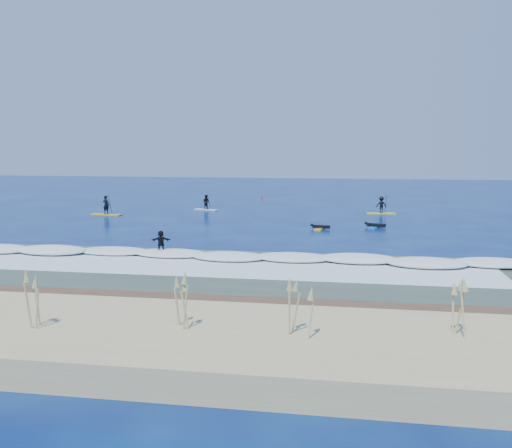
% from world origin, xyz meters
% --- Properties ---
extents(ground, '(160.00, 160.00, 0.00)m').
position_xyz_m(ground, '(0.00, 0.00, 0.00)').
color(ground, '#040E4E').
rests_on(ground, ground).
extents(dune, '(90.00, 7.00, 2.00)m').
position_xyz_m(dune, '(0.00, -27.00, 0.00)').
color(dune, tan).
rests_on(dune, ground).
extents(wet_sand_strip, '(90.00, 5.00, 0.08)m').
position_xyz_m(wet_sand_strip, '(0.00, -21.50, 0.00)').
color(wet_sand_strip, '#442E1F').
rests_on(wet_sand_strip, ground).
extents(shallow_water, '(90.00, 13.00, 0.01)m').
position_xyz_m(shallow_water, '(0.00, -14.00, 0.01)').
color(shallow_water, '#344638').
rests_on(shallow_water, ground).
extents(breaking_wave, '(40.00, 6.00, 0.30)m').
position_xyz_m(breaking_wave, '(0.00, -10.00, 0.00)').
color(breaking_wave, white).
rests_on(breaking_wave, ground).
extents(whitewater, '(34.00, 5.00, 0.02)m').
position_xyz_m(whitewater, '(0.00, -13.00, 0.00)').
color(whitewater, silver).
rests_on(whitewater, ground).
extents(dune_grass, '(40.00, 4.00, 1.70)m').
position_xyz_m(dune_grass, '(0.00, -27.00, 1.85)').
color(dune_grass, tan).
rests_on(dune_grass, dune).
extents(sup_paddler_left, '(3.44, 1.42, 2.34)m').
position_xyz_m(sup_paddler_left, '(-16.39, 10.11, 0.73)').
color(sup_paddler_left, gold).
rests_on(sup_paddler_left, ground).
extents(sup_paddler_center, '(2.87, 1.55, 1.96)m').
position_xyz_m(sup_paddler_center, '(-7.37, 16.24, 0.73)').
color(sup_paddler_center, silver).
rests_on(sup_paddler_center, ground).
extents(sup_paddler_right, '(3.08, 1.18, 2.11)m').
position_xyz_m(sup_paddler_right, '(11.63, 15.85, 0.82)').
color(sup_paddler_right, yellow).
rests_on(sup_paddler_right, ground).
extents(prone_paddler_near, '(1.70, 2.20, 0.45)m').
position_xyz_m(prone_paddler_near, '(5.94, 3.72, 0.15)').
color(prone_paddler_near, yellow).
rests_on(prone_paddler_near, ground).
extents(prone_paddler_far, '(1.84, 2.42, 0.49)m').
position_xyz_m(prone_paddler_far, '(10.62, 5.42, 0.17)').
color(prone_paddler_far, blue).
rests_on(prone_paddler_far, ground).
extents(wave_surfer, '(2.13, 1.06, 1.48)m').
position_xyz_m(wave_surfer, '(-3.67, -9.76, 0.84)').
color(wave_surfer, silver).
rests_on(wave_surfer, breaking_wave).
extents(marker_buoy, '(0.25, 0.25, 0.60)m').
position_xyz_m(marker_buoy, '(-3.40, 30.62, 0.26)').
color(marker_buoy, '#EE4415').
rests_on(marker_buoy, ground).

